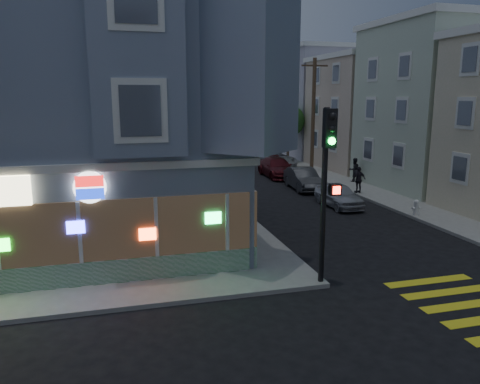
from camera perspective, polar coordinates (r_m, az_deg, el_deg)
name	(u,v)px	position (r m, az deg, el deg)	size (l,w,h in m)	color
ground	(261,328)	(13.23, 2.63, -16.25)	(120.00, 120.00, 0.00)	black
sidewalk_ne	(434,168)	(43.71, 22.57, 2.67)	(24.00, 42.00, 0.15)	gray
corner_building	(55,105)	(22.24, -21.65, 9.86)	(14.60, 14.60, 11.40)	slate
row_house_b	(464,108)	(35.65, 25.61, 9.22)	(12.00, 8.60, 10.50)	beige
row_house_c	(389,114)	(42.92, 17.66, 9.01)	(12.00, 8.60, 9.00)	#B9AA8F
row_house_d	(341,104)	(50.71, 12.15, 10.45)	(12.00, 8.60, 10.50)	#A49DAD
utility_pole	(313,114)	(38.47, 8.91, 9.39)	(2.20, 0.30, 9.00)	#4C3826
street_tree_near	(288,121)	(44.12, 5.92, 8.61)	(3.00, 3.00, 5.30)	#4C3826
street_tree_far	(262,117)	(51.66, 2.70, 9.08)	(3.00, 3.00, 5.30)	#4C3826
pedestrian_a	(354,170)	(34.60, 13.74, 2.65)	(0.83, 0.64, 1.70)	black
pedestrian_b	(359,180)	(30.60, 14.27, 1.46)	(0.98, 0.41, 1.67)	#26232B
parked_car_a	(339,195)	(27.14, 11.94, -0.38)	(1.58, 3.92, 1.33)	#B9BBC1
parked_car_b	(303,179)	(31.76, 7.70, 1.60)	(1.54, 4.42, 1.46)	#36383B
parked_car_c	(277,168)	(36.54, 4.55, 2.98)	(2.06, 5.06, 1.47)	#511218
parked_car_d	(276,159)	(41.98, 4.45, 4.08)	(2.40, 5.20, 1.44)	#B0B6BC
traffic_signal	(327,167)	(14.92, 10.61, 3.01)	(0.67, 0.64, 5.69)	black
fire_hydrant	(416,207)	(25.77, 20.68, -1.72)	(0.47, 0.27, 0.82)	white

